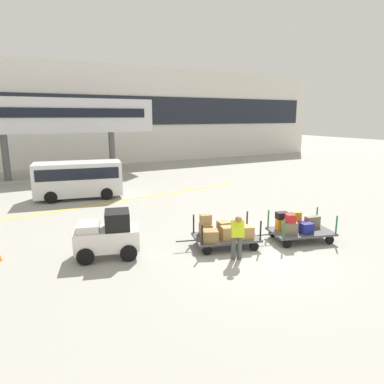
# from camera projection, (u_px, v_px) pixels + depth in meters

# --- Properties ---
(ground_plane) EXTENTS (120.00, 120.00, 0.00)m
(ground_plane) POSITION_uv_depth(u_px,v_px,m) (253.00, 255.00, 11.93)
(ground_plane) COLOR #9E9B91
(apron_lead_line) EXTENTS (16.24, 2.67, 0.01)m
(apron_lead_line) POSITION_uv_depth(u_px,v_px,m) (131.00, 199.00, 19.85)
(apron_lead_line) COLOR yellow
(apron_lead_line) RESTS_ON ground_plane
(terminal_building) EXTENTS (55.36, 2.51, 9.48)m
(terminal_building) POSITION_uv_depth(u_px,v_px,m) (84.00, 115.00, 33.19)
(terminal_building) COLOR silver
(terminal_building) RESTS_ON ground_plane
(jet_bridge) EXTENTS (16.51, 3.00, 6.01)m
(jet_bridge) POSITION_uv_depth(u_px,v_px,m) (36.00, 116.00, 25.83)
(jet_bridge) COLOR silver
(jet_bridge) RESTS_ON ground_plane
(baggage_tug) EXTENTS (2.32, 1.71, 1.58)m
(baggage_tug) POSITION_uv_depth(u_px,v_px,m) (108.00, 235.00, 11.65)
(baggage_tug) COLOR white
(baggage_tug) RESTS_ON ground_plane
(baggage_cart_lead) EXTENTS (3.08, 1.98, 1.17)m
(baggage_cart_lead) POSITION_uv_depth(u_px,v_px,m) (224.00, 233.00, 12.57)
(baggage_cart_lead) COLOR #4C4C4F
(baggage_cart_lead) RESTS_ON ground_plane
(baggage_cart_middle) EXTENTS (3.08, 1.98, 1.16)m
(baggage_cart_middle) POSITION_uv_depth(u_px,v_px,m) (298.00, 227.00, 13.23)
(baggage_cart_middle) COLOR #4C4C4F
(baggage_cart_middle) RESTS_ON ground_plane
(baggage_handler) EXTENTS (0.55, 0.56, 1.56)m
(baggage_handler) POSITION_uv_depth(u_px,v_px,m) (237.00, 235.00, 11.34)
(baggage_handler) COLOR #4C4C4C
(baggage_handler) RESTS_ON ground_plane
(shuttle_van) EXTENTS (5.07, 2.78, 2.10)m
(shuttle_van) POSITION_uv_depth(u_px,v_px,m) (78.00, 177.00, 19.98)
(shuttle_van) COLOR silver
(shuttle_van) RESTS_ON ground_plane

